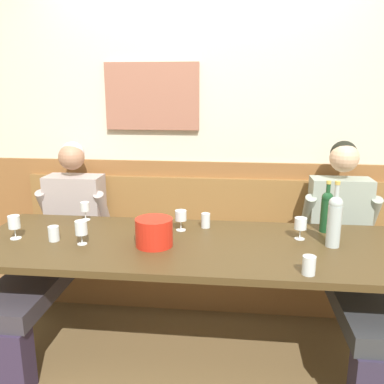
{
  "coord_description": "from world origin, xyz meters",
  "views": [
    {
      "loc": [
        0.27,
        -2.17,
        1.63
      ],
      "look_at": [
        -0.02,
        0.43,
        0.97
      ],
      "focal_mm": 38.23,
      "sensor_mm": 36.0,
      "label": 1
    }
  ],
  "objects_px": {
    "wine_bottle_clear_water": "(327,210)",
    "wine_glass_center_front": "(81,229)",
    "ice_bucket": "(154,232)",
    "water_tumbler_center": "(54,234)",
    "wall_bench": "(199,264)",
    "wine_bottle_amber_mid": "(334,219)",
    "wine_glass_left_end": "(301,224)",
    "water_tumbler_right": "(206,220)",
    "wine_glass_mid_right": "(181,217)",
    "person_center_left_seat": "(56,240)",
    "person_center_right_seat": "(351,250)",
    "water_tumbler_left": "(309,265)",
    "wine_glass_near_bucket": "(14,223)",
    "dining_table": "(188,254)",
    "wine_glass_mid_left": "(85,208)"
  },
  "relations": [
    {
      "from": "wine_bottle_clear_water",
      "to": "wine_glass_center_front",
      "type": "xyz_separation_m",
      "value": [
        -1.46,
        -0.38,
        -0.05
      ]
    },
    {
      "from": "ice_bucket",
      "to": "water_tumbler_center",
      "type": "height_order",
      "value": "ice_bucket"
    },
    {
      "from": "wall_bench",
      "to": "wine_bottle_amber_mid",
      "type": "height_order",
      "value": "wine_bottle_amber_mid"
    },
    {
      "from": "wine_bottle_clear_water",
      "to": "wine_glass_center_front",
      "type": "distance_m",
      "value": 1.51
    },
    {
      "from": "wine_glass_left_end",
      "to": "water_tumbler_right",
      "type": "relative_size",
      "value": 1.4
    },
    {
      "from": "wine_bottle_clear_water",
      "to": "wine_glass_mid_right",
      "type": "height_order",
      "value": "wine_bottle_clear_water"
    },
    {
      "from": "wine_glass_mid_right",
      "to": "wine_glass_left_end",
      "type": "bearing_deg",
      "value": -6.08
    },
    {
      "from": "wall_bench",
      "to": "person_center_left_seat",
      "type": "xyz_separation_m",
      "value": [
        -0.98,
        -0.4,
        0.31
      ]
    },
    {
      "from": "wine_glass_center_front",
      "to": "water_tumbler_right",
      "type": "distance_m",
      "value": 0.79
    },
    {
      "from": "person_center_left_seat",
      "to": "water_tumbler_center",
      "type": "bearing_deg",
      "value": -65.36
    },
    {
      "from": "wine_bottle_amber_mid",
      "to": "wine_glass_center_front",
      "type": "relative_size",
      "value": 2.7
    },
    {
      "from": "wine_bottle_amber_mid",
      "to": "water_tumbler_center",
      "type": "bearing_deg",
      "value": -176.81
    },
    {
      "from": "person_center_right_seat",
      "to": "wine_bottle_amber_mid",
      "type": "height_order",
      "value": "person_center_right_seat"
    },
    {
      "from": "water_tumbler_left",
      "to": "wine_glass_center_front",
      "type": "bearing_deg",
      "value": 167.81
    },
    {
      "from": "person_center_left_seat",
      "to": "wine_glass_near_bucket",
      "type": "xyz_separation_m",
      "value": [
        -0.07,
        -0.38,
        0.25
      ]
    },
    {
      "from": "wine_glass_mid_right",
      "to": "wine_glass_center_front",
      "type": "xyz_separation_m",
      "value": [
        -0.54,
        -0.3,
        0.0
      ]
    },
    {
      "from": "wine_bottle_clear_water",
      "to": "person_center_right_seat",
      "type": "bearing_deg",
      "value": 11.71
    },
    {
      "from": "dining_table",
      "to": "water_tumbler_left",
      "type": "xyz_separation_m",
      "value": [
        0.64,
        -0.36,
        0.12
      ]
    },
    {
      "from": "wine_glass_near_bucket",
      "to": "wine_glass_center_front",
      "type": "bearing_deg",
      "value": -5.47
    },
    {
      "from": "wine_glass_mid_left",
      "to": "water_tumbler_right",
      "type": "relative_size",
      "value": 1.34
    },
    {
      "from": "wine_glass_near_bucket",
      "to": "ice_bucket",
      "type": "bearing_deg",
      "value": -1.26
    },
    {
      "from": "person_center_left_seat",
      "to": "person_center_right_seat",
      "type": "relative_size",
      "value": 1.0
    },
    {
      "from": "dining_table",
      "to": "person_center_right_seat",
      "type": "distance_m",
      "value": 1.09
    },
    {
      "from": "wine_bottle_amber_mid",
      "to": "water_tumbler_right",
      "type": "distance_m",
      "value": 0.81
    },
    {
      "from": "wine_glass_mid_right",
      "to": "wine_glass_near_bucket",
      "type": "relative_size",
      "value": 0.92
    },
    {
      "from": "wall_bench",
      "to": "water_tumbler_right",
      "type": "distance_m",
      "value": 0.68
    },
    {
      "from": "wall_bench",
      "to": "person_center_left_seat",
      "type": "relative_size",
      "value": 2.13
    },
    {
      "from": "wine_glass_center_front",
      "to": "wine_glass_near_bucket",
      "type": "relative_size",
      "value": 0.99
    },
    {
      "from": "person_center_right_seat",
      "to": "wine_glass_mid_left",
      "type": "height_order",
      "value": "person_center_right_seat"
    },
    {
      "from": "wall_bench",
      "to": "ice_bucket",
      "type": "relative_size",
      "value": 13.2
    },
    {
      "from": "wine_bottle_clear_water",
      "to": "wine_glass_left_end",
      "type": "relative_size",
      "value": 2.48
    },
    {
      "from": "ice_bucket",
      "to": "wine_glass_mid_left",
      "type": "xyz_separation_m",
      "value": [
        -0.57,
        0.42,
        0.01
      ]
    },
    {
      "from": "water_tumbler_left",
      "to": "person_center_left_seat",
      "type": "bearing_deg",
      "value": 156.95
    },
    {
      "from": "dining_table",
      "to": "wine_glass_mid_left",
      "type": "relative_size",
      "value": 19.9
    },
    {
      "from": "person_center_right_seat",
      "to": "wine_glass_left_end",
      "type": "distance_m",
      "value": 0.47
    },
    {
      "from": "wine_glass_mid_right",
      "to": "person_center_right_seat",
      "type": "bearing_deg",
      "value": 5.95
    },
    {
      "from": "wine_bottle_amber_mid",
      "to": "wine_glass_center_front",
      "type": "bearing_deg",
      "value": -175.11
    },
    {
      "from": "wine_glass_mid_right",
      "to": "wine_glass_center_front",
      "type": "height_order",
      "value": "wine_glass_center_front"
    },
    {
      "from": "dining_table",
      "to": "wine_glass_near_bucket",
      "type": "relative_size",
      "value": 17.67
    },
    {
      "from": "wall_bench",
      "to": "ice_bucket",
      "type": "distance_m",
      "value": 0.98
    },
    {
      "from": "person_center_left_seat",
      "to": "water_tumbler_center",
      "type": "height_order",
      "value": "person_center_left_seat"
    },
    {
      "from": "dining_table",
      "to": "water_tumbler_center",
      "type": "xyz_separation_m",
      "value": [
        -0.81,
        -0.05,
        0.11
      ]
    },
    {
      "from": "dining_table",
      "to": "wine_bottle_clear_water",
      "type": "bearing_deg",
      "value": 19.05
    },
    {
      "from": "wine_bottle_clear_water",
      "to": "wine_glass_left_end",
      "type": "bearing_deg",
      "value": -139.18
    },
    {
      "from": "ice_bucket",
      "to": "wine_bottle_clear_water",
      "type": "bearing_deg",
      "value": 18.92
    },
    {
      "from": "water_tumbler_left",
      "to": "water_tumbler_right",
      "type": "relative_size",
      "value": 0.99
    },
    {
      "from": "wine_glass_mid_right",
      "to": "water_tumbler_left",
      "type": "height_order",
      "value": "wine_glass_mid_right"
    },
    {
      "from": "person_center_left_seat",
      "to": "water_tumbler_center",
      "type": "relative_size",
      "value": 14.86
    },
    {
      "from": "person_center_left_seat",
      "to": "wine_glass_mid_right",
      "type": "relative_size",
      "value": 10.13
    },
    {
      "from": "wall_bench",
      "to": "wine_glass_left_end",
      "type": "height_order",
      "value": "wall_bench"
    }
  ]
}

